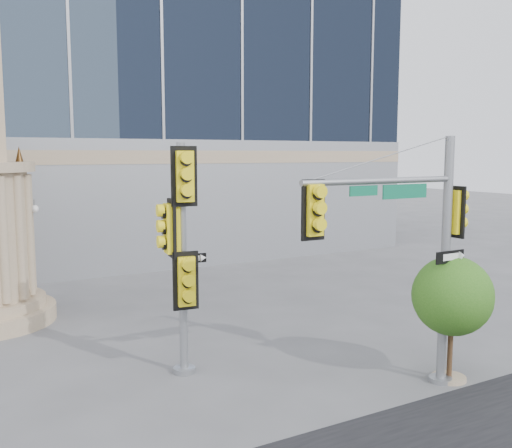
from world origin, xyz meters
TOP-DOWN VIEW (x-y plane):
  - ground at (0.00, 0.00)m, footprint 120.00×120.00m
  - main_signal_pole at (2.02, -1.51)m, footprint 4.47×0.54m
  - secondary_signal_pole at (-2.08, 1.88)m, footprint 0.97×0.79m
  - street_tree at (3.36, -1.50)m, footprint 1.92×1.87m

SIDE VIEW (x-z plane):
  - ground at x=0.00m, z-range 0.00..0.00m
  - street_tree at x=3.36m, z-range 0.47..3.46m
  - secondary_signal_pole at x=-2.08m, z-range 0.49..6.11m
  - main_signal_pole at x=2.02m, z-range 0.69..6.44m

